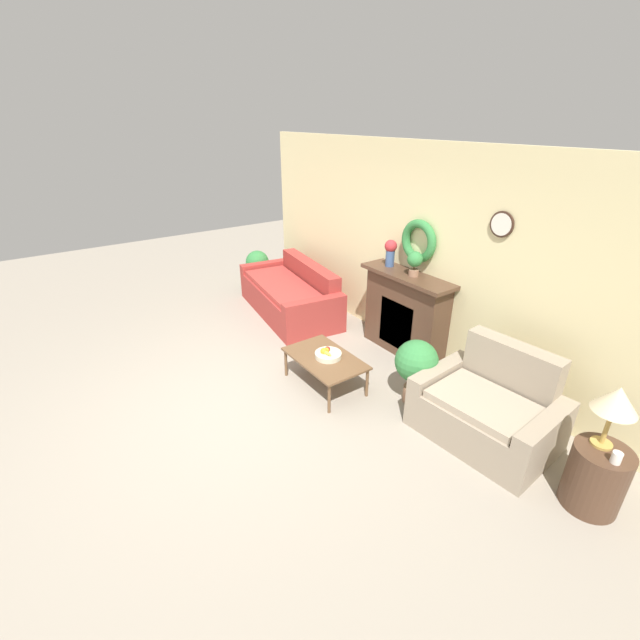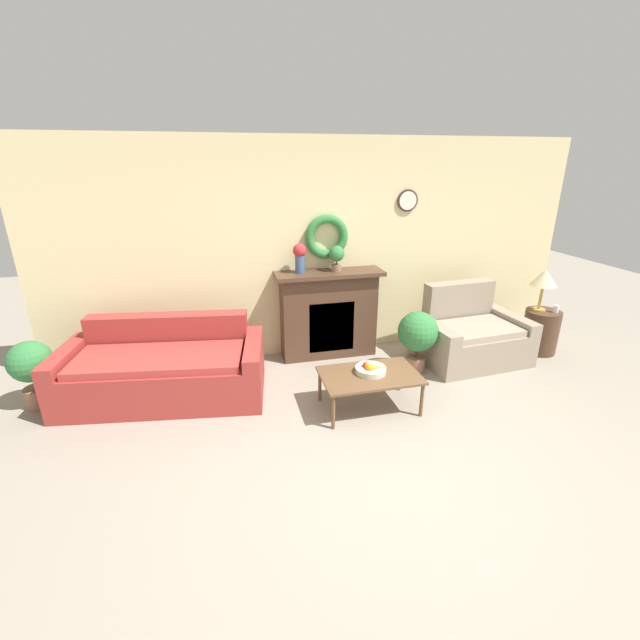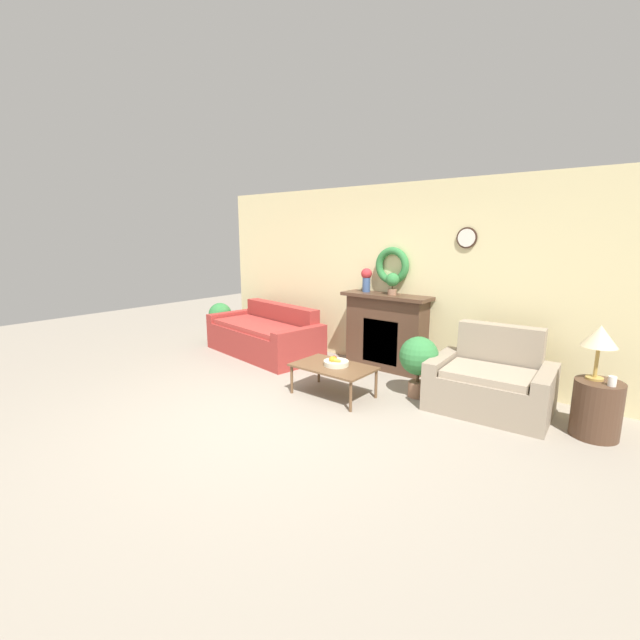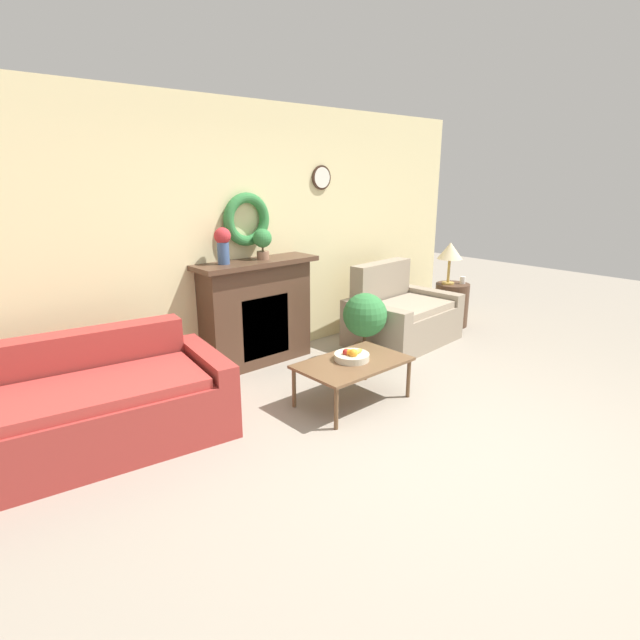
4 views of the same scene
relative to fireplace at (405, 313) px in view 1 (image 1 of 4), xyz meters
The scene contains 14 objects.
ground_plane 2.54m from the fireplace, 91.15° to the right, with size 16.00×16.00×0.00m, color gray.
wall_back 0.81m from the fireplace, 102.81° to the left, with size 6.80×0.17×2.70m.
fireplace is the anchor object (origin of this frame).
couch_left 2.08m from the fireplace, 163.64° to the right, with size 2.21×1.26×0.81m.
loveseat_right 1.82m from the fireplace, 17.56° to the right, with size 1.35×1.00×0.94m.
coffee_table 1.38m from the fireplace, 86.96° to the right, with size 0.99×0.62×0.39m.
fruit_bowl 1.35m from the fireplace, 86.30° to the right, with size 0.31×0.31×0.12m.
side_table_by_loveseat 2.83m from the fireplace, 11.77° to the right, with size 0.44×0.44×0.57m.
table_lamp 2.79m from the fireplace, 11.10° to the right, with size 0.33×0.33×0.55m.
mug 2.93m from the fireplace, 12.86° to the right, with size 0.07×0.07×0.09m.
vase_on_mantel_left 0.85m from the fireplace, behind, with size 0.16×0.16×0.36m.
potted_plant_on_mantel 0.76m from the fireplace, ahead, with size 0.19×0.19×0.31m.
potted_plant_floor_by_couch 3.29m from the fireplace, behind, with size 0.42×0.42×0.73m.
potted_plant_floor_by_loveseat 1.16m from the fireplace, 38.87° to the right, with size 0.48×0.48×0.76m.
Camera 1 is at (3.63, -1.42, 2.95)m, focal length 24.00 mm.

